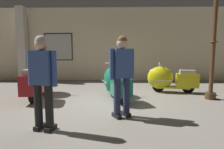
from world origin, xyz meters
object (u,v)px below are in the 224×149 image
object	(u,v)px
scooter_0	(40,79)
scooter_2	(168,79)
scooter_1	(115,82)
visitor_0	(42,77)
visitor_1	(122,71)
lamppost	(214,40)

from	to	relation	value
scooter_0	scooter_2	bearing A→B (deg)	-87.75
scooter_1	visitor_0	world-z (taller)	visitor_0
scooter_2	visitor_1	size ratio (longest dim) A/B	1.00
scooter_1	lamppost	distance (m)	2.89
scooter_2	visitor_0	bearing A→B (deg)	56.83
scooter_2	visitor_0	distance (m)	4.20
lamppost	scooter_2	bearing A→B (deg)	137.27
scooter_0	scooter_1	world-z (taller)	scooter_0
lamppost	visitor_0	distance (m)	4.43
scooter_0	visitor_1	distance (m)	2.95
scooter_0	lamppost	xyz separation A→B (m)	(4.83, -0.23, 1.11)
scooter_1	lamppost	world-z (taller)	lamppost
scooter_0	visitor_1	world-z (taller)	visitor_1
scooter_0	lamppost	bearing A→B (deg)	-99.72
scooter_1	lamppost	size ratio (longest dim) A/B	0.57
scooter_1	scooter_2	bearing A→B (deg)	-81.19
scooter_0	visitor_0	size ratio (longest dim) A/B	1.21
lamppost	visitor_1	bearing A→B (deg)	-148.65
visitor_0	visitor_1	xyz separation A→B (m)	(1.30, 0.67, 0.03)
visitor_0	visitor_1	bearing A→B (deg)	-47.95
lamppost	scooter_0	bearing A→B (deg)	177.21
scooter_1	visitor_1	bearing A→B (deg)	169.91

